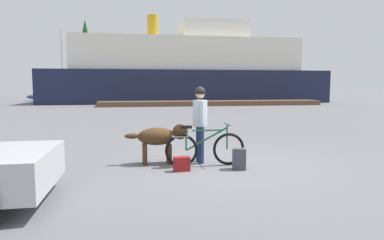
% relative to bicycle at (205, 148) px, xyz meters
% --- Properties ---
extents(ground_plane, '(160.00, 160.00, 0.00)m').
position_rel_bicycle_xyz_m(ground_plane, '(0.29, 0.02, -0.38)').
color(ground_plane, slate).
extents(bicycle, '(1.74, 0.44, 0.90)m').
position_rel_bicycle_xyz_m(bicycle, '(0.00, 0.00, 0.00)').
color(bicycle, black).
rests_on(bicycle, ground_plane).
extents(person_cyclist, '(0.32, 0.53, 1.70)m').
position_rel_bicycle_xyz_m(person_cyclist, '(-0.03, 0.36, 0.64)').
color(person_cyclist, navy).
rests_on(person_cyclist, ground_plane).
extents(dog, '(1.39, 0.45, 0.87)m').
position_rel_bicycle_xyz_m(dog, '(-0.91, 0.39, 0.21)').
color(dog, '#472D19').
rests_on(dog, ground_plane).
extents(backpack, '(0.33, 0.27, 0.44)m').
position_rel_bicycle_xyz_m(backpack, '(0.64, -0.41, -0.16)').
color(backpack, '#3F3F4C').
rests_on(backpack, ground_plane).
extents(handbag_pannier, '(0.34, 0.21, 0.29)m').
position_rel_bicycle_xyz_m(handbag_pannier, '(-0.55, -0.36, -0.24)').
color(handbag_pannier, maroon).
rests_on(handbag_pannier, ground_plane).
extents(dock_pier, '(19.03, 2.15, 0.40)m').
position_rel_bicycle_xyz_m(dock_pier, '(5.09, 21.55, -0.18)').
color(dock_pier, brown).
rests_on(dock_pier, ground_plane).
extents(ferry_boat, '(27.84, 8.26, 8.77)m').
position_rel_bicycle_xyz_m(ferry_boat, '(3.97, 28.35, 2.70)').
color(ferry_boat, '#191E38').
rests_on(ferry_boat, ground_plane).
extents(sailboat_moored, '(7.87, 2.20, 7.95)m').
position_rel_bicycle_xyz_m(sailboat_moored, '(-9.38, 33.50, 0.11)').
color(sailboat_moored, navy).
rests_on(sailboat_moored, ground_plane).
extents(pine_tree_far_left, '(3.36, 3.36, 10.79)m').
position_rel_bicycle_xyz_m(pine_tree_far_left, '(-8.02, 42.99, 6.47)').
color(pine_tree_far_left, '#4C331E').
rests_on(pine_tree_far_left, ground_plane).
extents(pine_tree_center, '(3.68, 3.68, 9.12)m').
position_rel_bicycle_xyz_m(pine_tree_center, '(-3.10, 42.72, 5.41)').
color(pine_tree_center, '#4C331E').
rests_on(pine_tree_center, ground_plane).
extents(pine_tree_far_right, '(2.98, 2.98, 10.49)m').
position_rel_bicycle_xyz_m(pine_tree_far_right, '(7.37, 41.26, 6.02)').
color(pine_tree_far_right, '#4C331E').
rests_on(pine_tree_far_right, ground_plane).
extents(pine_tree_mid_back, '(3.06, 3.06, 8.50)m').
position_rel_bicycle_xyz_m(pine_tree_mid_back, '(3.32, 47.16, 5.05)').
color(pine_tree_mid_back, '#4C331E').
rests_on(pine_tree_mid_back, ground_plane).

